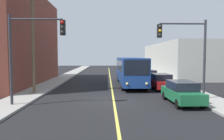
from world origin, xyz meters
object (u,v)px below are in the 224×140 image
city_bus (130,69)px  parked_car_green (182,92)px  utility_pole_near (33,22)px  parked_car_blue (148,76)px  traffic_signal_right_corner (185,44)px  traffic_signal_left_corner (33,43)px  parked_car_red (161,81)px

city_bus → parked_car_green: 10.60m
city_bus → utility_pole_near: (-9.21, -6.12, 4.58)m
parked_car_blue → utility_pole_near: bearing=-144.5°
traffic_signal_right_corner → parked_car_green: bearing=-116.4°
traffic_signal_left_corner → utility_pole_near: bearing=108.8°
city_bus → traffic_signal_left_corner: bearing=-125.1°
city_bus → parked_car_green: size_ratio=2.74×
parked_car_blue → utility_pole_near: utility_pole_near is taller
parked_car_green → traffic_signal_right_corner: size_ratio=0.74×
parked_car_blue → utility_pole_near: size_ratio=0.39×
utility_pole_near → city_bus: bearing=33.6°
parked_car_green → city_bus: bearing=104.5°
city_bus → parked_car_blue: size_ratio=2.74×
traffic_signal_left_corner → city_bus: bearing=54.9°
parked_car_blue → traffic_signal_left_corner: 17.07m
parked_car_green → traffic_signal_right_corner: bearing=63.6°
parked_car_blue → traffic_signal_right_corner: 11.94m
parked_car_green → traffic_signal_left_corner: bearing=-176.7°
parked_car_blue → city_bus: bearing=-138.6°
traffic_signal_left_corner → parked_car_red: bearing=34.3°
utility_pole_near → traffic_signal_left_corner: size_ratio=1.91×
parked_car_green → utility_pole_near: (-11.85, 4.10, 5.56)m
city_bus → parked_car_green: bearing=-75.5°
traffic_signal_left_corner → parked_car_green: bearing=3.3°
traffic_signal_left_corner → traffic_signal_right_corner: (10.82, 1.76, 0.00)m
parked_car_green → traffic_signal_left_corner: size_ratio=0.74×
parked_car_red → utility_pole_near: 13.40m
parked_car_red → traffic_signal_left_corner: traffic_signal_left_corner is taller
parked_car_red → traffic_signal_right_corner: bearing=-85.0°
parked_car_green → traffic_signal_left_corner: 10.83m
parked_car_green → utility_pole_near: bearing=160.9°
parked_car_green → traffic_signal_right_corner: traffic_signal_right_corner is taller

